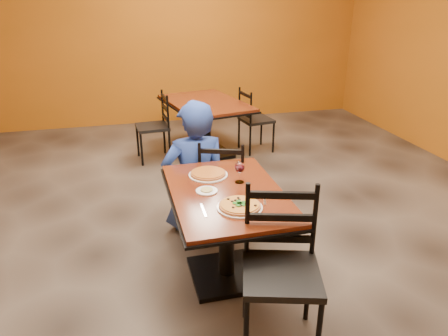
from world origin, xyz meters
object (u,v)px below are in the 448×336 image
object	(u,v)px
plate_main	(240,207)
plate_far	(208,175)
chair_second_left	(152,127)
table_second	(206,115)
chair_main_near	(281,275)
chair_second_right	(256,120)
wine_glass	(240,171)
table_main	(227,214)
pizza_main	(240,205)
pizza_far	(208,173)
side_plate	(207,191)
diner	(195,167)
chair_main_far	(223,184)

from	to	relation	value
plate_main	plate_far	bearing A→B (deg)	98.66
chair_second_left	table_second	bearing A→B (deg)	85.83
chair_main_near	plate_main	world-z (taller)	chair_main_near
chair_second_right	plate_main	world-z (taller)	chair_second_right
plate_far	wine_glass	distance (m)	0.29
table_main	pizza_main	bearing A→B (deg)	-86.12
table_main	pizza_far	xyz separation A→B (m)	(-0.07, 0.31, 0.21)
table_second	side_plate	world-z (taller)	side_plate
table_second	pizza_main	distance (m)	3.02
table_second	pizza_far	size ratio (longest dim) A/B	5.43
chair_main_near	wine_glass	size ratio (longest dim) A/B	5.71
plate_main	side_plate	size ratio (longest dim) A/B	1.94
diner	table_main	bearing A→B (deg)	94.31
wine_glass	chair_main_near	bearing A→B (deg)	-89.08
table_main	chair_second_right	size ratio (longest dim) A/B	1.39
table_main	plate_far	xyz separation A→B (m)	(-0.07, 0.31, 0.20)
pizza_main	plate_main	bearing A→B (deg)	0.00
pizza_main	side_plate	distance (m)	0.35
chair_main_far	pizza_far	distance (m)	0.59
table_main	pizza_main	size ratio (longest dim) A/B	4.33
chair_second_left	wine_glass	xyz separation A→B (m)	(0.44, -2.58, 0.39)
table_main	side_plate	bearing A→B (deg)	167.23
plate_main	pizza_far	world-z (taller)	pizza_far
pizza_main	wine_glass	world-z (taller)	wine_glass
chair_main_near	table_main	bearing A→B (deg)	118.01
pizza_main	wine_glass	size ratio (longest dim) A/B	1.58
chair_main_far	diner	world-z (taller)	diner
chair_main_near	pizza_far	bearing A→B (deg)	118.43
plate_main	pizza_far	distance (m)	0.59
pizza_main	chair_second_left	bearing A→B (deg)	96.12
chair_main_far	pizza_main	xyz separation A→B (m)	(-0.15, -1.03, 0.32)
diner	pizza_far	bearing A→B (deg)	90.05
chair_main_far	pizza_main	distance (m)	1.09
table_main	chair_main_near	world-z (taller)	chair_main_near
wine_glass	table_main	bearing A→B (deg)	-135.92
table_second	chair_main_far	world-z (taller)	chair_main_far
table_second	wine_glass	bearing A→B (deg)	-96.29
chair_main_near	side_plate	world-z (taller)	chair_main_near
table_second	diner	world-z (taller)	diner
chair_second_left	side_plate	world-z (taller)	chair_second_left
chair_main_far	pizza_far	xyz separation A→B (m)	(-0.24, -0.44, 0.32)
chair_main_far	diner	xyz separation A→B (m)	(-0.25, 0.06, 0.17)
plate_main	chair_second_left	bearing A→B (deg)	96.12
plate_main	wine_glass	xyz separation A→B (m)	(0.12, 0.40, 0.08)
chair_main_far	chair_second_right	distance (m)	2.19
table_second	pizza_far	xyz separation A→B (m)	(-0.49, -2.40, 0.21)
diner	pizza_main	size ratio (longest dim) A/B	4.38
chair_second_left	diner	size ratio (longest dim) A/B	0.72
table_second	chair_second_right	distance (m)	0.73
pizza_main	wine_glass	distance (m)	0.43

